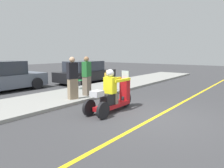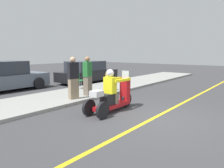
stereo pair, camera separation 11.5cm
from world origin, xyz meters
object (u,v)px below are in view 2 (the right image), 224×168
Objects in this scene: spectator_mid_group at (73,79)px; spectator_with_child at (108,81)px; folding_chair_curbside at (79,79)px; parked_car_lot_left at (87,72)px; spectator_by_tree at (88,77)px; motorcycle_trike at (112,96)px; parked_car_lot_right at (4,77)px.

spectator_mid_group is 2.35m from spectator_with_child.
parked_car_lot_left reaches higher than folding_chair_curbside.
parked_car_lot_left is at bearing 43.91° from spectator_by_tree.
spectator_mid_group reaches higher than folding_chair_curbside.
motorcycle_trike reaches higher than spectator_with_child.
spectator_by_tree is (1.21, 2.30, 0.42)m from motorcycle_trike.
folding_chair_curbside is (1.96, 1.72, -0.33)m from spectator_mid_group.
parked_car_lot_right is 5.18m from parked_car_lot_left.
spectator_by_tree is at bearing -136.09° from parked_car_lot_left.
spectator_with_child is (2.33, 0.01, -0.33)m from spectator_mid_group.
folding_chair_curbside is 0.19× the size of parked_car_lot_right.
spectator_by_tree is 1.40m from spectator_with_child.
spectator_by_tree is 0.39× the size of parked_car_lot_left.
folding_chair_curbside is 0.19× the size of parked_car_lot_left.
spectator_by_tree reaches higher than parked_car_lot_right.
folding_chair_curbside is at bearing -52.24° from parked_car_lot_right.
spectator_mid_group is at bearing -141.84° from parked_car_lot_left.
parked_car_lot_left is at bearing 38.16° from spectator_mid_group.
spectator_by_tree is at bearing -73.14° from parked_car_lot_right.
parked_car_lot_left is at bearing -13.88° from parked_car_lot_right.
parked_car_lot_right is (-1.43, 4.71, -0.21)m from spectator_by_tree.
parked_car_lot_right reaches higher than motorcycle_trike.
spectator_with_child is at bearing -4.94° from spectator_by_tree.
folding_chair_curbside is (-0.37, 1.71, -0.00)m from spectator_with_child.
parked_car_lot_left is at bearing 50.18° from motorcycle_trike.
motorcycle_trike is 3.37m from spectator_with_child.
motorcycle_trike is at bearing -119.43° from folding_chair_curbside.
spectator_by_tree is at bearing -121.83° from folding_chair_curbside.
spectator_mid_group is at bearing 83.77° from motorcycle_trike.
motorcycle_trike is 2.16× the size of spectator_with_child.
parked_car_lot_right is at bearing 91.78° from motorcycle_trike.
spectator_by_tree is 1.90m from folding_chair_curbside.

